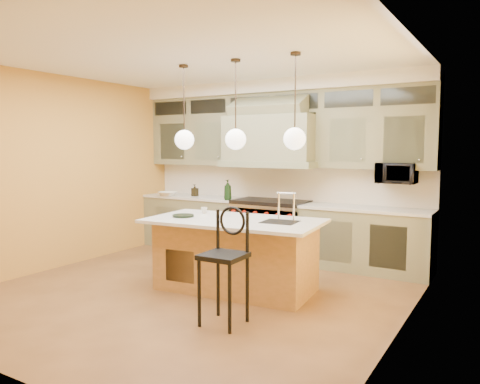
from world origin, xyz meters
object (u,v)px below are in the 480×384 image
Objects in this scene: kitchen_island at (236,253)px; range at (271,229)px; counter_stool at (225,258)px; microwave at (397,173)px.

range is at bearing 97.79° from kitchen_island.
microwave is at bearing 68.84° from counter_stool.
range is 2.95m from counter_stool.
range is 1.82m from kitchen_island.
microwave is (1.95, 0.11, 0.96)m from range.
kitchen_island is (0.41, -1.77, -0.01)m from range.
counter_stool is 2.23× the size of microwave.
microwave reaches higher than kitchen_island.
range is 0.53× the size of kitchen_island.
microwave is at bearing 3.12° from range.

